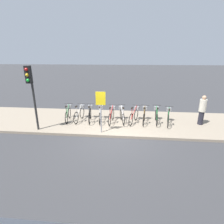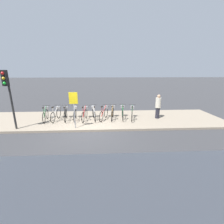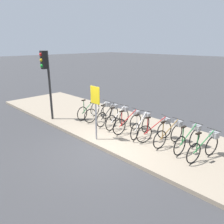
{
  "view_description": "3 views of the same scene",
  "coord_description": "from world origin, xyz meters",
  "px_view_note": "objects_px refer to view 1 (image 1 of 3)",
  "views": [
    {
      "loc": [
        0.58,
        -7.16,
        3.62
      ],
      "look_at": [
        -0.15,
        0.48,
        1.09
      ],
      "focal_mm": 28.0,
      "sensor_mm": 36.0,
      "label": 1
    },
    {
      "loc": [
        0.96,
        -7.38,
        3.16
      ],
      "look_at": [
        1.36,
        0.42,
        0.96
      ],
      "focal_mm": 24.0,
      "sensor_mm": 36.0,
      "label": 2
    },
    {
      "loc": [
        4.9,
        -4.46,
        3.46
      ],
      "look_at": [
        -1.06,
        1.53,
        0.79
      ],
      "focal_mm": 35.0,
      "sensor_mm": 36.0,
      "label": 3
    }
  ],
  "objects_px": {
    "parked_bicycle_5": "(122,114)",
    "traffic_light": "(31,85)",
    "parked_bicycle_0": "(68,113)",
    "parked_bicycle_8": "(156,115)",
    "parked_bicycle_3": "(100,114)",
    "parked_bicycle_9": "(168,116)",
    "pedestrian": "(202,110)",
    "parked_bicycle_7": "(144,115)",
    "parked_bicycle_2": "(90,113)",
    "parked_bicycle_6": "(134,115)",
    "sign_post": "(101,105)",
    "parked_bicycle_1": "(80,113)",
    "parked_bicycle_4": "(112,114)"
  },
  "relations": [
    {
      "from": "parked_bicycle_5",
      "to": "traffic_light",
      "type": "bearing_deg",
      "value": -159.09
    },
    {
      "from": "parked_bicycle_0",
      "to": "parked_bicycle_8",
      "type": "xyz_separation_m",
      "value": [
        4.83,
        0.14,
        0.0
      ]
    },
    {
      "from": "parked_bicycle_0",
      "to": "parked_bicycle_3",
      "type": "bearing_deg",
      "value": 1.93
    },
    {
      "from": "parked_bicycle_9",
      "to": "pedestrian",
      "type": "xyz_separation_m",
      "value": [
        1.68,
        0.09,
        0.39
      ]
    },
    {
      "from": "parked_bicycle_3",
      "to": "parked_bicycle_7",
      "type": "xyz_separation_m",
      "value": [
        2.38,
        0.03,
        0.0
      ]
    },
    {
      "from": "parked_bicycle_8",
      "to": "parked_bicycle_9",
      "type": "xyz_separation_m",
      "value": [
        0.59,
        -0.17,
        0.0
      ]
    },
    {
      "from": "parked_bicycle_5",
      "to": "parked_bicycle_2",
      "type": "bearing_deg",
      "value": 179.35
    },
    {
      "from": "parked_bicycle_6",
      "to": "pedestrian",
      "type": "relative_size",
      "value": 0.93
    },
    {
      "from": "parked_bicycle_8",
      "to": "sign_post",
      "type": "bearing_deg",
      "value": -150.17
    },
    {
      "from": "parked_bicycle_0",
      "to": "parked_bicycle_1",
      "type": "bearing_deg",
      "value": 5.37
    },
    {
      "from": "parked_bicycle_1",
      "to": "parked_bicycle_7",
      "type": "distance_m",
      "value": 3.54
    },
    {
      "from": "parked_bicycle_2",
      "to": "parked_bicycle_4",
      "type": "bearing_deg",
      "value": -3.6
    },
    {
      "from": "parked_bicycle_6",
      "to": "parked_bicycle_8",
      "type": "distance_m",
      "value": 1.19
    },
    {
      "from": "sign_post",
      "to": "parked_bicycle_9",
      "type": "bearing_deg",
      "value": 22.84
    },
    {
      "from": "parked_bicycle_2",
      "to": "parked_bicycle_7",
      "type": "relative_size",
      "value": 1.0
    },
    {
      "from": "parked_bicycle_9",
      "to": "parked_bicycle_5",
      "type": "bearing_deg",
      "value": 178.16
    },
    {
      "from": "parked_bicycle_9",
      "to": "sign_post",
      "type": "bearing_deg",
      "value": -157.16
    },
    {
      "from": "parked_bicycle_3",
      "to": "parked_bicycle_8",
      "type": "xyz_separation_m",
      "value": [
        3.03,
        0.07,
        0.0
      ]
    },
    {
      "from": "parked_bicycle_5",
      "to": "pedestrian",
      "type": "relative_size",
      "value": 0.96
    },
    {
      "from": "parked_bicycle_1",
      "to": "sign_post",
      "type": "xyz_separation_m",
      "value": [
        1.43,
        -1.51,
        0.91
      ]
    },
    {
      "from": "traffic_light",
      "to": "parked_bicycle_1",
      "type": "bearing_deg",
      "value": 42.55
    },
    {
      "from": "parked_bicycle_2",
      "to": "parked_bicycle_5",
      "type": "bearing_deg",
      "value": -0.65
    },
    {
      "from": "parked_bicycle_5",
      "to": "parked_bicycle_6",
      "type": "bearing_deg",
      "value": 1.39
    },
    {
      "from": "parked_bicycle_1",
      "to": "sign_post",
      "type": "distance_m",
      "value": 2.27
    },
    {
      "from": "parked_bicycle_0",
      "to": "parked_bicycle_7",
      "type": "distance_m",
      "value": 4.18
    },
    {
      "from": "parked_bicycle_6",
      "to": "parked_bicycle_1",
      "type": "bearing_deg",
      "value": 179.96
    },
    {
      "from": "parked_bicycle_8",
      "to": "sign_post",
      "type": "height_order",
      "value": "sign_post"
    },
    {
      "from": "parked_bicycle_1",
      "to": "parked_bicycle_9",
      "type": "distance_m",
      "value": 4.78
    },
    {
      "from": "parked_bicycle_0",
      "to": "parked_bicycle_4",
      "type": "distance_m",
      "value": 2.42
    },
    {
      "from": "parked_bicycle_3",
      "to": "pedestrian",
      "type": "bearing_deg",
      "value": -0.07
    },
    {
      "from": "parked_bicycle_4",
      "to": "sign_post",
      "type": "xyz_separation_m",
      "value": [
        -0.35,
        -1.43,
        0.91
      ]
    },
    {
      "from": "traffic_light",
      "to": "parked_bicycle_7",
      "type": "bearing_deg",
      "value": 16.88
    },
    {
      "from": "parked_bicycle_6",
      "to": "parked_bicycle_9",
      "type": "xyz_separation_m",
      "value": [
        1.77,
        -0.09,
        0.0
      ]
    },
    {
      "from": "traffic_light",
      "to": "sign_post",
      "type": "relative_size",
      "value": 1.56
    },
    {
      "from": "parked_bicycle_8",
      "to": "sign_post",
      "type": "xyz_separation_m",
      "value": [
        -2.76,
        -1.58,
        0.91
      ]
    },
    {
      "from": "parked_bicycle_5",
      "to": "sign_post",
      "type": "height_order",
      "value": "sign_post"
    },
    {
      "from": "parked_bicycle_0",
      "to": "pedestrian",
      "type": "distance_m",
      "value": 7.11
    },
    {
      "from": "parked_bicycle_6",
      "to": "traffic_light",
      "type": "bearing_deg",
      "value": -161.66
    },
    {
      "from": "parked_bicycle_5",
      "to": "parked_bicycle_8",
      "type": "bearing_deg",
      "value": 2.89
    },
    {
      "from": "parked_bicycle_9",
      "to": "pedestrian",
      "type": "height_order",
      "value": "pedestrian"
    },
    {
      "from": "parked_bicycle_3",
      "to": "parked_bicycle_5",
      "type": "bearing_deg",
      "value": -0.89
    },
    {
      "from": "parked_bicycle_5",
      "to": "parked_bicycle_7",
      "type": "relative_size",
      "value": 0.99
    },
    {
      "from": "parked_bicycle_8",
      "to": "pedestrian",
      "type": "distance_m",
      "value": 2.3
    },
    {
      "from": "parked_bicycle_0",
      "to": "sign_post",
      "type": "xyz_separation_m",
      "value": [
        2.07,
        -1.45,
        0.91
      ]
    },
    {
      "from": "parked_bicycle_7",
      "to": "parked_bicycle_8",
      "type": "distance_m",
      "value": 0.65
    },
    {
      "from": "parked_bicycle_7",
      "to": "parked_bicycle_8",
      "type": "height_order",
      "value": "same"
    },
    {
      "from": "parked_bicycle_1",
      "to": "parked_bicycle_4",
      "type": "bearing_deg",
      "value": -2.38
    },
    {
      "from": "parked_bicycle_2",
      "to": "parked_bicycle_7",
      "type": "bearing_deg",
      "value": 0.49
    },
    {
      "from": "parked_bicycle_4",
      "to": "parked_bicycle_6",
      "type": "xyz_separation_m",
      "value": [
        1.22,
        0.07,
        0.0
      ]
    },
    {
      "from": "parked_bicycle_2",
      "to": "parked_bicycle_8",
      "type": "distance_m",
      "value": 3.62
    }
  ]
}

